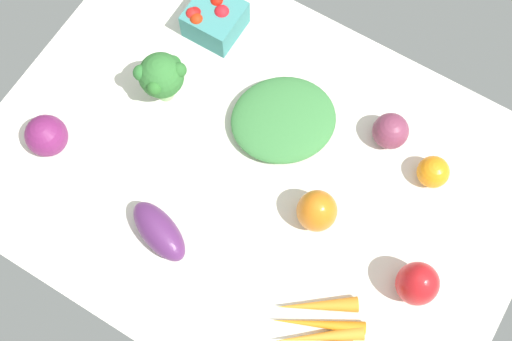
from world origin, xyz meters
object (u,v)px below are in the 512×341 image
(broccoli_head, at_px, (162,76))
(red_onion_near_basket, at_px, (46,136))
(eggplant, at_px, (159,231))
(bell_pepper_red, at_px, (417,284))
(heirloom_tomato_orange, at_px, (433,172))
(red_onion_center, at_px, (391,131))
(berry_basket, at_px, (214,18))
(bell_pepper_orange, at_px, (317,211))
(carrot_bunch, at_px, (318,334))
(leafy_greens_clump, at_px, (283,119))

(broccoli_head, bearing_deg, red_onion_near_basket, 57.51)
(red_onion_near_basket, height_order, broccoli_head, broccoli_head)
(eggplant, distance_m, bell_pepper_red, 0.47)
(eggplant, height_order, bell_pepper_red, bell_pepper_red)
(eggplant, bearing_deg, heirloom_tomato_orange, -116.80)
(red_onion_center, distance_m, heirloom_tomato_orange, 0.11)
(bell_pepper_red, bearing_deg, heirloom_tomato_orange, -72.58)
(bell_pepper_red, xyz_separation_m, berry_basket, (0.60, -0.28, -0.01))
(heirloom_tomato_orange, bearing_deg, red_onion_near_basket, 25.67)
(bell_pepper_red, relative_size, bell_pepper_orange, 1.10)
(eggplant, height_order, carrot_bunch, eggplant)
(leafy_greens_clump, relative_size, red_onion_near_basket, 2.56)
(leafy_greens_clump, xyz_separation_m, red_onion_near_basket, (0.37, 0.27, 0.02))
(bell_pepper_orange, height_order, heirloom_tomato_orange, bell_pepper_orange)
(red_onion_center, height_order, heirloom_tomato_orange, red_onion_center)
(eggplant, xyz_separation_m, bell_pepper_red, (-0.44, -0.15, 0.02))
(bell_pepper_red, height_order, carrot_bunch, bell_pepper_red)
(broccoli_head, bearing_deg, red_onion_center, -161.32)
(leafy_greens_clump, distance_m, carrot_bunch, 0.41)
(eggplant, relative_size, carrot_bunch, 0.66)
(bell_pepper_orange, height_order, berry_basket, bell_pepper_orange)
(berry_basket, bearing_deg, heirloom_tomato_orange, 172.74)
(eggplant, relative_size, broccoli_head, 1.09)
(red_onion_center, distance_m, carrot_bunch, 0.41)
(bell_pepper_orange, relative_size, broccoli_head, 0.75)
(red_onion_near_basket, bearing_deg, bell_pepper_red, -171.58)
(carrot_bunch, relative_size, bell_pepper_orange, 2.21)
(broccoli_head, bearing_deg, eggplant, 121.83)
(bell_pepper_red, xyz_separation_m, bell_pepper_orange, (0.22, -0.03, -0.00))
(bell_pepper_red, height_order, berry_basket, bell_pepper_red)
(carrot_bunch, bearing_deg, berry_basket, -41.63)
(red_onion_near_basket, relative_size, heirloom_tomato_orange, 1.32)
(bell_pepper_red, height_order, broccoli_head, broccoli_head)
(leafy_greens_clump, relative_size, carrot_bunch, 1.01)
(bell_pepper_red, bearing_deg, broccoli_head, -9.31)
(eggplant, distance_m, leafy_greens_clump, 0.32)
(leafy_greens_clump, bearing_deg, red_onion_near_basket, 36.48)
(broccoli_head, height_order, heirloom_tomato_orange, broccoli_head)
(bell_pepper_orange, bearing_deg, red_onion_near_basket, 14.62)
(broccoli_head, bearing_deg, leafy_greens_clump, -164.67)
(red_onion_center, xyz_separation_m, broccoli_head, (0.43, 0.14, 0.04))
(red_onion_near_basket, bearing_deg, broccoli_head, -122.49)
(eggplant, xyz_separation_m, berry_basket, (0.15, -0.43, 0.01))
(red_onion_near_basket, distance_m, bell_pepper_orange, 0.53)
(carrot_bunch, xyz_separation_m, broccoli_head, (0.49, -0.26, 0.06))
(bell_pepper_orange, height_order, broccoli_head, broccoli_head)
(heirloom_tomato_orange, bearing_deg, broccoli_head, 11.96)
(heirloom_tomato_orange, distance_m, berry_basket, 0.54)
(leafy_greens_clump, distance_m, heirloom_tomato_orange, 0.30)
(carrot_bunch, relative_size, broccoli_head, 1.66)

